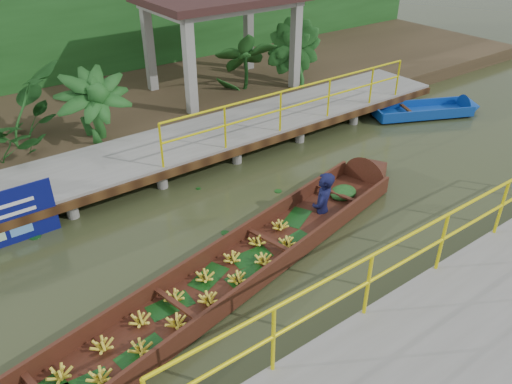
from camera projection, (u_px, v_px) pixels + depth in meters
ground at (273, 228)px, 9.73m from camera, size 80.00×80.00×0.00m
land_strip at (118, 104)px, 14.79m from camera, size 30.00×8.00×0.45m
far_dock at (185, 145)px, 11.86m from camera, size 16.00×2.06×1.66m
near_dock at (507, 323)px, 7.19m from camera, size 18.00×2.40×1.73m
pavilion at (221, 8)px, 14.15m from camera, size 4.40×3.00×3.00m
foliage_backdrop at (78, 27)px, 15.60m from camera, size 30.00×0.80×4.00m
vendor_boat at (238, 264)px, 8.45m from camera, size 10.75×3.26×2.17m
moored_blue_boat at (447, 110)px, 14.67m from camera, size 3.37×2.15×0.79m
tropical_plants at (77, 98)px, 11.75m from camera, size 14.62×1.62×2.03m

